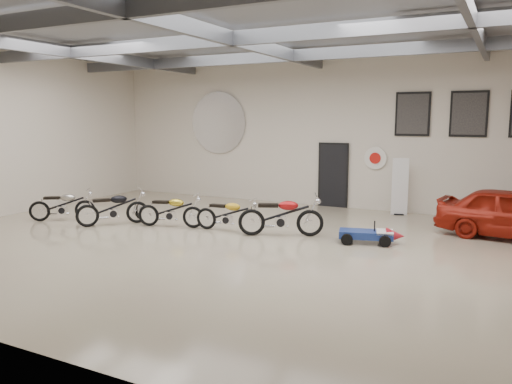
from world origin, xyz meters
The scene contains 17 objects.
floor centered at (0.00, 0.00, 0.00)m, with size 16.00×12.00×0.01m, color tan.
ceiling centered at (0.00, 0.00, 5.00)m, with size 16.00×12.00×0.01m, color gray.
back_wall centered at (0.00, 6.00, 2.50)m, with size 16.00×0.02×5.00m, color beige.
left_wall centered at (-8.00, 0.00, 2.50)m, with size 0.02×12.00×5.00m, color beige.
ceiling_beams centered at (0.00, 0.00, 4.75)m, with size 15.80×11.80×0.32m, color #57595E, non-canonical shape.
door centered at (0.50, 5.95, 1.05)m, with size 0.92×0.08×2.10m, color black.
logo_plaque centered at (-4.00, 5.95, 2.80)m, with size 2.30×0.06×1.16m, color silver, non-canonical shape.
poster_left centered at (3.00, 5.96, 3.10)m, with size 1.05×0.08×1.35m, color black, non-canonical shape.
poster_mid centered at (4.60, 5.96, 3.10)m, with size 1.05×0.08×1.35m, color black, non-canonical shape.
oil_sign centered at (1.90, 5.95, 1.70)m, with size 0.72×0.10×0.72m, color white, non-canonical shape.
banner_stand centered at (2.80, 5.50, 0.90)m, with size 0.49×0.20×1.80m, color white, non-canonical shape.
motorcycle_silver centered at (-5.80, 0.11, 0.48)m, with size 1.83×0.57×0.95m, color silver, non-canonical shape.
motorcycle_black centered at (-4.07, 0.33, 0.50)m, with size 1.94×0.60×1.01m, color silver, non-canonical shape.
motorcycle_gold centered at (-2.46, 0.86, 0.48)m, with size 1.85×0.57×0.96m, color silver, non-canonical shape.
motorcycle_yellow centered at (-0.81, 1.12, 0.47)m, with size 1.80×0.56×0.94m, color silver, non-canonical shape.
motorcycle_red centered at (0.67, 1.28, 0.55)m, with size 2.12×0.66×1.10m, color silver, non-canonical shape.
go_kart centered at (2.93, 1.57, 0.28)m, with size 1.56×0.70×0.57m, color navy, non-canonical shape.
Camera 1 is at (5.75, -10.08, 3.00)m, focal length 35.00 mm.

